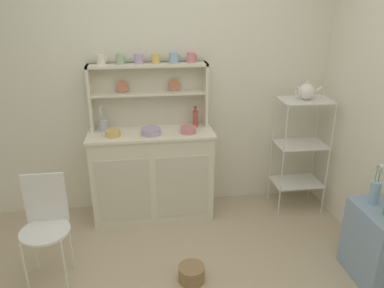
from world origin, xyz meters
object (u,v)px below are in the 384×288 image
at_px(bowl_mixing_large, 113,133).
at_px(side_shelf_blue, 375,246).
at_px(hutch_cabinet, 153,173).
at_px(flower_vase, 375,190).
at_px(floor_basket, 192,273).
at_px(wire_chair, 45,219).
at_px(jam_bottle, 195,118).
at_px(bakers_rack, 301,142).
at_px(utensil_jar, 104,125).
at_px(hutch_shelf_unit, 149,90).
at_px(porcelain_teapot, 307,91).
at_px(cup_cream_0, 101,60).

bearing_deg(bowl_mixing_large, side_shelf_blue, -29.00).
xyz_separation_m(hutch_cabinet, flower_vase, (1.62, -1.04, 0.25)).
bearing_deg(floor_basket, flower_vase, -1.64).
xyz_separation_m(wire_chair, jam_bottle, (1.25, 0.88, 0.44)).
relative_size(bakers_rack, side_shelf_blue, 1.94).
height_order(floor_basket, utensil_jar, utensil_jar).
bearing_deg(bakers_rack, flower_vase, -80.42).
distance_m(hutch_shelf_unit, floor_basket, 1.67).
bearing_deg(bakers_rack, porcelain_teapot, 180.00).
xyz_separation_m(hutch_shelf_unit, cup_cream_0, (-0.41, -0.04, 0.29)).
height_order(wire_chair, porcelain_teapot, porcelain_teapot).
height_order(jam_bottle, porcelain_teapot, porcelain_teapot).
bearing_deg(bowl_mixing_large, flower_vase, -26.21).
distance_m(jam_bottle, flower_vase, 1.65).
xyz_separation_m(hutch_shelf_unit, side_shelf_blue, (1.61, -1.32, -0.94)).
height_order(bowl_mixing_large, flower_vase, bowl_mixing_large).
bearing_deg(flower_vase, hutch_shelf_unit, 143.42).
bearing_deg(cup_cream_0, utensil_jar, -119.32).
height_order(bakers_rack, wire_chair, bakers_rack).
xyz_separation_m(hutch_cabinet, side_shelf_blue, (1.61, -1.16, -0.15)).
bearing_deg(jam_bottle, bowl_mixing_large, -168.28).
xyz_separation_m(hutch_cabinet, bowl_mixing_large, (-0.34, -0.07, 0.45)).
height_order(wire_chair, floor_basket, wire_chair).
bearing_deg(cup_cream_0, flower_vase, -29.82).
relative_size(hutch_shelf_unit, side_shelf_blue, 1.83).
bearing_deg(jam_bottle, porcelain_teapot, -8.41).
bearing_deg(bowl_mixing_large, porcelain_teapot, 0.28).
bearing_deg(hutch_shelf_unit, side_shelf_blue, -39.26).
bearing_deg(utensil_jar, hutch_cabinet, -10.20).
distance_m(wire_chair, cup_cream_0, 1.43).
bearing_deg(cup_cream_0, bakers_rack, -5.74).
xyz_separation_m(utensil_jar, flower_vase, (2.05, -1.11, -0.24)).
xyz_separation_m(side_shelf_blue, cup_cream_0, (-2.02, 1.28, 1.23)).
xyz_separation_m(hutch_cabinet, utensil_jar, (-0.43, 0.08, 0.49)).
xyz_separation_m(wire_chair, flower_vase, (2.43, -0.24, 0.18)).
height_order(floor_basket, porcelain_teapot, porcelain_teapot).
height_order(hutch_shelf_unit, flower_vase, hutch_shelf_unit).
height_order(side_shelf_blue, flower_vase, flower_vase).
height_order(hutch_shelf_unit, bakers_rack, hutch_shelf_unit).
bearing_deg(flower_vase, floor_basket, 178.36).
bearing_deg(bowl_mixing_large, floor_basket, -57.84).
bearing_deg(wire_chair, bowl_mixing_large, 22.85).
bearing_deg(porcelain_teapot, cup_cream_0, 174.25).
xyz_separation_m(porcelain_teapot, flower_vase, (0.17, -0.97, -0.53)).
height_order(bakers_rack, floor_basket, bakers_rack).
bearing_deg(cup_cream_0, hutch_shelf_unit, 5.75).
distance_m(cup_cream_0, jam_bottle, 1.01).
relative_size(hutch_shelf_unit, wire_chair, 1.28).
xyz_separation_m(bakers_rack, floor_basket, (-1.21, -0.93, -0.66)).
bearing_deg(side_shelf_blue, wire_chair, 171.60).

